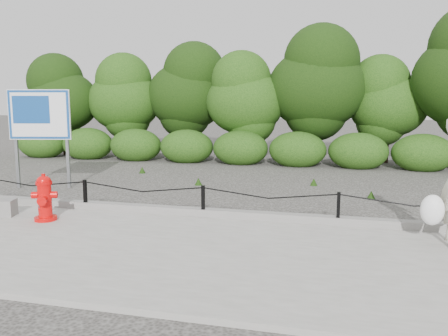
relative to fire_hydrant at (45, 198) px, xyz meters
name	(u,v)px	position (x,y,z in m)	size (l,w,h in m)	color
ground	(203,221)	(2.74, 0.99, -0.50)	(90.00, 90.00, 0.00)	#2D2B28
sidewalk	(165,251)	(2.74, -1.01, -0.46)	(14.00, 4.00, 0.08)	gray
curb	(204,212)	(2.74, 1.04, -0.35)	(14.00, 0.22, 0.14)	slate
chain_barrier	(203,197)	(2.74, 0.99, -0.04)	(10.06, 0.06, 0.60)	black
treeline	(304,88)	(3.82, 9.91, 2.15)	(20.32, 3.85, 5.20)	black
fire_hydrant	(45,198)	(0.00, 0.00, 0.00)	(0.53, 0.53, 0.87)	red
advertising_sign	(39,119)	(-2.24, 3.10, 1.29)	(1.55, 0.45, 2.53)	slate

